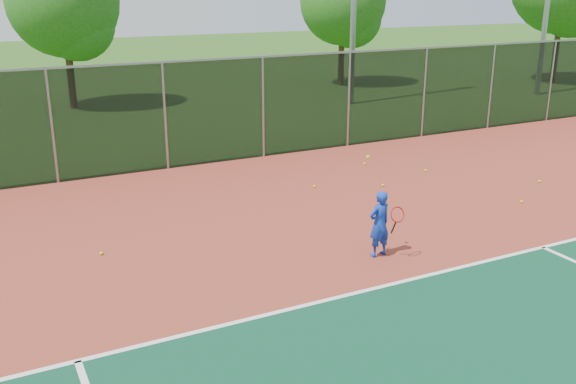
% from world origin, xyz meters
% --- Properties ---
extents(court_apron, '(30.00, 20.00, 0.02)m').
position_xyz_m(court_apron, '(0.00, 2.00, 0.01)').
color(court_apron, '#983826').
rests_on(court_apron, ground).
extents(fence_back, '(30.00, 0.06, 3.03)m').
position_xyz_m(fence_back, '(0.00, 12.00, 1.56)').
color(fence_back, black).
rests_on(fence_back, court_apron).
extents(tennis_player, '(0.59, 0.60, 2.02)m').
position_xyz_m(tennis_player, '(-1.16, 4.17, 0.68)').
color(tennis_player, '#1236B1').
rests_on(tennis_player, court_apron).
extents(practice_ball_0, '(0.07, 0.07, 0.07)m').
position_xyz_m(practice_ball_0, '(-5.95, 6.61, 0.06)').
color(practice_ball_0, '#D2DE19').
rests_on(practice_ball_0, court_apron).
extents(practice_ball_1, '(0.07, 0.07, 0.07)m').
position_xyz_m(practice_ball_1, '(2.22, 9.78, 0.06)').
color(practice_ball_1, '#D2DE19').
rests_on(practice_ball_1, court_apron).
extents(practice_ball_2, '(0.07, 0.07, 0.07)m').
position_xyz_m(practice_ball_2, '(3.37, 8.43, 0.06)').
color(practice_ball_2, '#D2DE19').
rests_on(practice_ball_2, court_apron).
extents(practice_ball_3, '(0.07, 0.07, 0.07)m').
position_xyz_m(practice_ball_3, '(3.71, 5.21, 0.06)').
color(practice_ball_3, '#D2DE19').
rests_on(practice_ball_3, court_apron).
extents(practice_ball_4, '(0.07, 0.07, 0.07)m').
position_xyz_m(practice_ball_4, '(1.49, 7.81, 0.06)').
color(practice_ball_4, '#D2DE19').
rests_on(practice_ball_4, court_apron).
extents(practice_ball_5, '(0.07, 0.07, 0.07)m').
position_xyz_m(practice_ball_5, '(5.40, 6.22, 0.06)').
color(practice_ball_5, '#D2DE19').
rests_on(practice_ball_5, court_apron).
extents(practice_ball_7, '(0.07, 0.07, 0.07)m').
position_xyz_m(practice_ball_7, '(-0.15, 8.52, 0.06)').
color(practice_ball_7, '#D2DE19').
rests_on(practice_ball_7, court_apron).
extents(tree_back_left, '(4.49, 4.49, 6.60)m').
position_xyz_m(tree_back_left, '(-3.72, 22.93, 4.14)').
color(tree_back_left, '#3D2916').
rests_on(tree_back_left, ground).
extents(tree_back_mid, '(4.33, 4.33, 6.35)m').
position_xyz_m(tree_back_mid, '(9.78, 23.34, 3.99)').
color(tree_back_mid, '#3D2916').
rests_on(tree_back_mid, ground).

